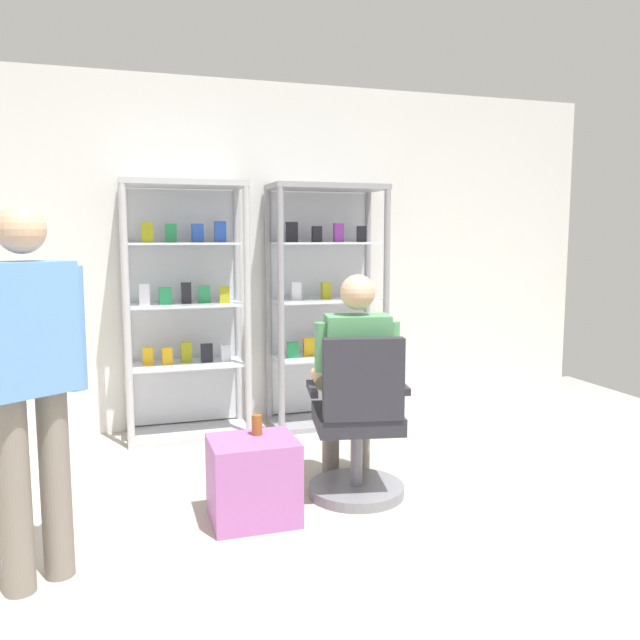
# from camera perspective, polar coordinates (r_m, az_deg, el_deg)

# --- Properties ---
(ground_plane) EXTENTS (7.20, 7.20, 0.00)m
(ground_plane) POSITION_cam_1_polar(r_m,az_deg,el_deg) (2.85, 7.66, -24.54)
(ground_plane) COLOR #B2A899
(back_wall) EXTENTS (6.00, 0.10, 2.70)m
(back_wall) POSITION_cam_1_polar(r_m,az_deg,el_deg) (5.29, -6.12, 5.62)
(back_wall) COLOR silver
(back_wall) RESTS_ON ground
(display_cabinet_left) EXTENTS (0.90, 0.45, 1.90)m
(display_cabinet_left) POSITION_cam_1_polar(r_m,az_deg,el_deg) (5.00, -11.70, 0.98)
(display_cabinet_left) COLOR #B7B7BC
(display_cabinet_left) RESTS_ON ground
(display_cabinet_right) EXTENTS (0.90, 0.45, 1.90)m
(display_cabinet_right) POSITION_cam_1_polar(r_m,az_deg,el_deg) (5.23, 0.36, 1.37)
(display_cabinet_right) COLOR gray
(display_cabinet_right) RESTS_ON ground
(office_chair) EXTENTS (0.61, 0.57, 0.96)m
(office_chair) POSITION_cam_1_polar(r_m,az_deg,el_deg) (3.78, 3.36, -9.74)
(office_chair) COLOR slate
(office_chair) RESTS_ON ground
(seated_shopkeeper) EXTENTS (0.54, 0.61, 1.29)m
(seated_shopkeeper) POSITION_cam_1_polar(r_m,az_deg,el_deg) (3.86, 2.99, -4.51)
(seated_shopkeeper) COLOR slate
(seated_shopkeeper) RESTS_ON ground
(storage_crate) EXTENTS (0.45, 0.38, 0.44)m
(storage_crate) POSITION_cam_1_polar(r_m,az_deg,el_deg) (3.57, -5.85, -13.71)
(storage_crate) COLOR #9E599E
(storage_crate) RESTS_ON ground
(tea_glass) EXTENTS (0.06, 0.06, 0.11)m
(tea_glass) POSITION_cam_1_polar(r_m,az_deg,el_deg) (3.56, -5.53, -9.10)
(tea_glass) COLOR brown
(tea_glass) RESTS_ON storage_crate
(standing_customer) EXTENTS (0.45, 0.38, 1.63)m
(standing_customer) POSITION_cam_1_polar(r_m,az_deg,el_deg) (2.99, -24.07, -4.27)
(standing_customer) COLOR slate
(standing_customer) RESTS_ON ground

